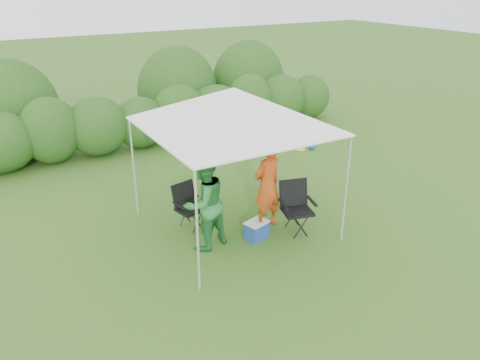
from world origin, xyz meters
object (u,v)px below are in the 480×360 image
man (267,185)px  cooler (257,230)px  chair_left (188,203)px  woman (204,203)px  chair_right (296,203)px  canopy (234,108)px

man → cooler: size_ratio=3.60×
cooler → chair_left: bearing=113.5°
woman → cooler: size_ratio=3.61×
chair_right → cooler: 0.93m
canopy → woman: size_ratio=1.71×
canopy → man: bearing=-27.3°
canopy → chair_left: canopy is taller
canopy → chair_left: size_ratio=3.41×
chair_right → woman: woman is taller
canopy → cooler: canopy is taller
chair_left → woman: size_ratio=0.50×
cooler → canopy: bearing=86.8°
chair_left → cooler: bearing=-62.5°
chair_right → chair_left: bearing=161.3°
chair_right → man: 0.66m
man → woman: woman is taller
man → woman: size_ratio=1.00×
canopy → cooler: (0.14, -0.61, -2.28)m
chair_right → woman: 1.88m
chair_left → man: 1.62m
cooler → chair_right: bearing=-22.1°
canopy → woman: 1.80m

